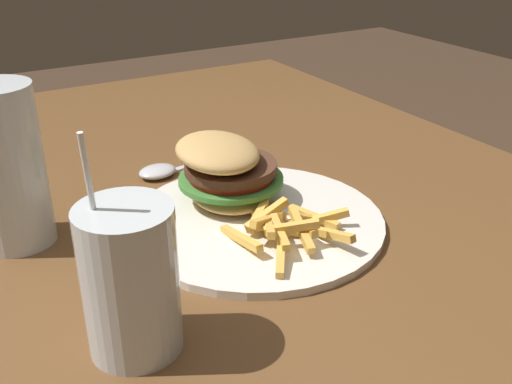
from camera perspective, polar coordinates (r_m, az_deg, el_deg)
dining_table at (r=0.78m, az=-12.96°, el=-9.77°), size 1.35×1.28×0.78m
meal_plate_near at (r=0.76m, az=-1.43°, el=-0.21°), size 0.32×0.32×0.10m
beer_glass at (r=0.73m, az=-22.57°, el=1.71°), size 0.08×0.08×0.19m
juice_glass at (r=0.54m, az=-11.81°, el=-8.87°), size 0.08×0.08×0.21m
spoon at (r=0.89m, az=-8.94°, el=2.05°), size 0.05×0.18×0.02m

